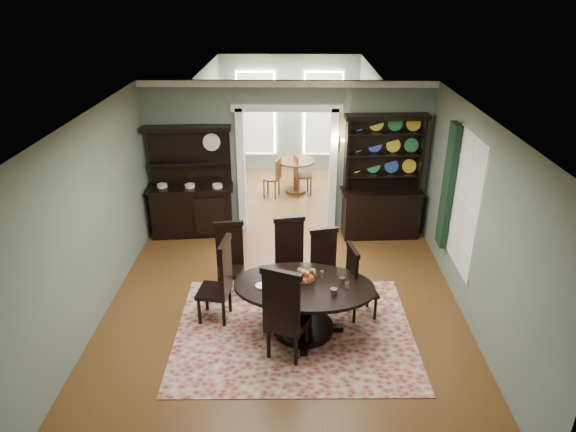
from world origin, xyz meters
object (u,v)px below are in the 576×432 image
Objects in this scene: dining_table at (304,299)px; parlor_table at (296,171)px; welsh_dresser at (381,193)px; sideboard at (192,198)px.

parlor_table is (-0.13, 5.36, -0.02)m from dining_table.
dining_table is 5.37m from parlor_table.
dining_table is 0.86× the size of welsh_dresser.
sideboard reaches higher than parlor_table.
sideboard is at bearing -133.05° from parlor_table.
dining_table is 0.96× the size of sideboard.
dining_table is at bearing -119.65° from welsh_dresser.
sideboard is at bearing 176.19° from welsh_dresser.
sideboard reaches higher than dining_table.
parlor_table is at bearing 123.51° from welsh_dresser.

